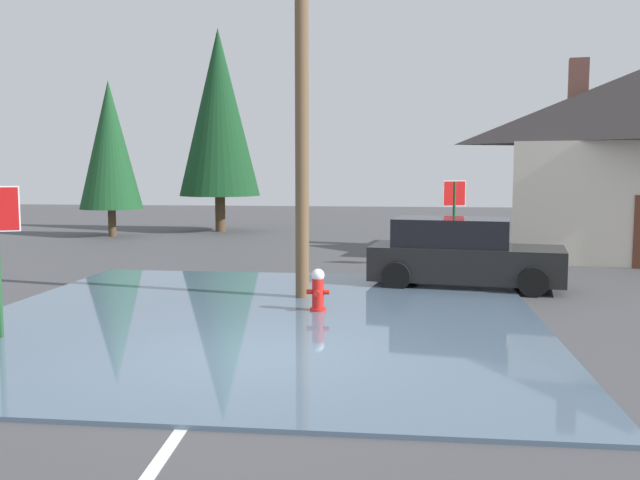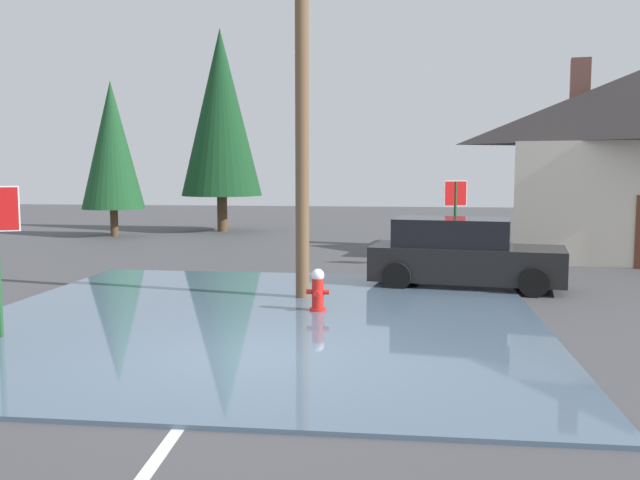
% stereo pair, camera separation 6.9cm
% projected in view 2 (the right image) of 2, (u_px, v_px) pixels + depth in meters
% --- Properties ---
extents(ground_plane, '(80.00, 80.00, 0.10)m').
position_uv_depth(ground_plane, '(253.00, 364.00, 9.99)').
color(ground_plane, '#424244').
extents(flood_puddle, '(10.14, 10.65, 0.06)m').
position_uv_depth(flood_puddle, '(255.00, 318.00, 12.62)').
color(flood_puddle, '#4C6075').
rests_on(flood_puddle, ground).
extents(lane_stop_bar, '(4.26, 0.66, 0.01)m').
position_uv_depth(lane_stop_bar, '(179.00, 379.00, 9.08)').
color(lane_stop_bar, silver).
rests_on(lane_stop_bar, ground).
extents(fire_hydrant, '(0.43, 0.37, 0.85)m').
position_uv_depth(fire_hydrant, '(318.00, 292.00, 13.15)').
color(fire_hydrant, red).
rests_on(fire_hydrant, ground).
extents(utility_pole, '(1.60, 0.28, 7.80)m').
position_uv_depth(utility_pole, '(302.00, 101.00, 14.13)').
color(utility_pole, brown).
rests_on(utility_pole, ground).
extents(stop_sign_far, '(0.63, 0.33, 2.39)m').
position_uv_depth(stop_sign_far, '(455.00, 206.00, 19.18)').
color(stop_sign_far, '#1E4C28').
rests_on(stop_sign_far, ground).
extents(parked_car, '(4.53, 2.51, 1.58)m').
position_uv_depth(parked_car, '(463.00, 254.00, 16.04)').
color(parked_car, black).
rests_on(parked_car, ground).
extents(pine_tree_tall_left, '(2.46, 2.46, 6.16)m').
position_uv_depth(pine_tree_tall_left, '(112.00, 145.00, 27.72)').
color(pine_tree_tall_left, '#4C3823').
rests_on(pine_tree_tall_left, ground).
extents(pine_tree_mid_left, '(3.44, 3.44, 8.59)m').
position_uv_depth(pine_tree_mid_left, '(221.00, 113.00, 29.73)').
color(pine_tree_mid_left, '#4C3823').
rests_on(pine_tree_mid_left, ground).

